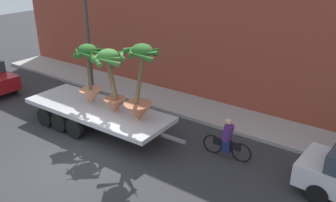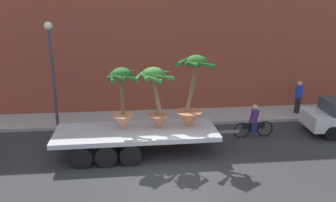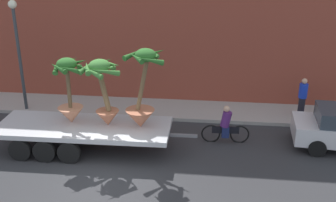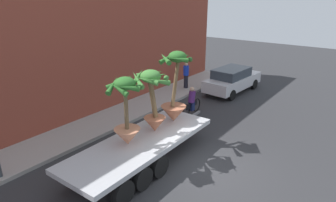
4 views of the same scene
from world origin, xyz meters
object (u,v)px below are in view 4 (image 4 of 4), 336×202
potted_palm_rear (126,114)px  parked_car (232,79)px  potted_palm_middle (152,98)px  pedestrian_near_gate (186,75)px  cyclist (192,102)px  potted_palm_front (175,93)px  flatbed_trailer (136,148)px

potted_palm_rear → parked_car: 10.55m
potted_palm_rear → potted_palm_middle: size_ratio=1.00×
potted_palm_rear → pedestrian_near_gate: 9.69m
cyclist → pedestrian_near_gate: 4.18m
potted_palm_front → pedestrian_near_gate: (6.28, 3.64, -1.14)m
potted_palm_middle → pedestrian_near_gate: potted_palm_middle is taller
potted_palm_middle → parked_car: (9.15, 1.04, -1.54)m
potted_palm_rear → parked_car: size_ratio=0.53×
potted_palm_front → flatbed_trailer: bearing=-177.8°
potted_palm_middle → cyclist: size_ratio=1.35×
potted_palm_middle → potted_palm_rear: bearing=175.6°
parked_car → cyclist: bearing=179.8°
cyclist → potted_palm_middle: bearing=-166.5°
potted_palm_rear → parked_car: potted_palm_rear is taller
potted_palm_middle → pedestrian_near_gate: (7.68, 3.62, -1.33)m
flatbed_trailer → potted_palm_rear: (-0.22, 0.20, 1.38)m
potted_palm_middle → pedestrian_near_gate: 8.60m
potted_palm_middle → cyclist: bearing=13.5°
potted_palm_middle → pedestrian_near_gate: size_ratio=1.45×
potted_palm_rear → cyclist: 5.95m
potted_palm_rear → potted_palm_middle: (1.28, -0.10, 0.22)m
cyclist → pedestrian_near_gate: size_ratio=1.08×
potted_palm_middle → cyclist: 4.84m
potted_palm_front → cyclist: (3.01, 1.07, -1.51)m
cyclist → potted_palm_rear: bearing=-170.4°
flatbed_trailer → parked_car: parked_car is taller
cyclist → pedestrian_near_gate: pedestrian_near_gate is taller
parked_car → potted_palm_front: bearing=-172.3°
flatbed_trailer → potted_palm_front: bearing=2.2°
potted_palm_middle → pedestrian_near_gate: bearing=25.3°
cyclist → potted_palm_front: bearing=-160.4°
potted_palm_middle → potted_palm_front: size_ratio=0.85×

